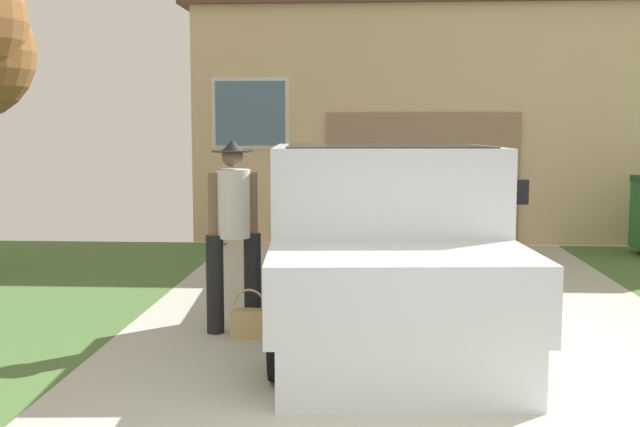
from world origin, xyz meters
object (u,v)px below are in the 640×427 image
(person_with_hat, at_px, (233,226))
(handbag, at_px, (249,322))
(pickup_truck, at_px, (381,249))
(house_with_garage, at_px, (470,104))

(person_with_hat, height_order, handbag, person_with_hat)
(pickup_truck, distance_m, handbag, 1.36)
(pickup_truck, relative_size, handbag, 12.52)
(pickup_truck, height_order, handbag, pickup_truck)
(handbag, height_order, house_with_garage, house_with_garage)
(house_with_garage, bearing_deg, pickup_truck, -102.36)
(pickup_truck, relative_size, house_with_garage, 0.55)
(pickup_truck, bearing_deg, house_with_garage, -106.68)
(person_with_hat, xyz_separation_m, house_with_garage, (3.11, 8.30, 1.31))
(person_with_hat, relative_size, handbag, 4.03)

